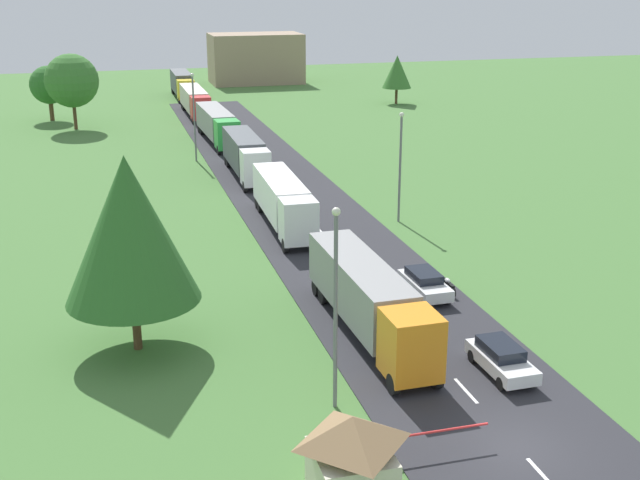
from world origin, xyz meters
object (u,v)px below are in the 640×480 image
object	(u,v)px
car_second	(425,283)
lamppost_second	(400,162)
tree_oak	(72,81)
person_lead	(359,476)
truck_fifth	(195,100)
guard_booth	(352,462)
tree_birch	(397,72)
lamppost_lead	(336,300)
distant_building	(256,58)
truck_sixth	(182,83)
motorcycle_courier	(448,286)
tree_maple	(129,229)
lamppost_third	(194,113)
truck_lead	(368,297)
barrier_gate	(401,444)
tree_pine	(49,85)
truck_third	(245,154)
truck_fourth	(217,124)
car_lead	(501,358)
truck_second	(283,200)

from	to	relation	value
car_second	lamppost_second	xyz separation A→B (m)	(3.90, 14.68, 3.86)
tree_oak	person_lead	bearing A→B (deg)	-82.28
truck_fifth	guard_booth	xyz separation A→B (m)	(-5.07, -85.36, -0.14)
tree_birch	lamppost_second	bearing A→B (deg)	-110.31
lamppost_lead	distant_building	bearing A→B (deg)	80.66
truck_sixth	car_second	world-z (taller)	truck_sixth
truck_fifth	motorcycle_courier	size ratio (longest dim) A/B	7.36
motorcycle_courier	distant_building	size ratio (longest dim) A/B	0.13
person_lead	tree_maple	size ratio (longest dim) A/B	0.17
tree_birch	tree_maple	size ratio (longest dim) A/B	0.69
truck_sixth	lamppost_third	world-z (taller)	lamppost_third
truck_sixth	car_second	distance (m)	84.52
truck_lead	motorcycle_courier	distance (m)	7.84
lamppost_lead	tree_birch	size ratio (longest dim) A/B	1.32
person_lead	motorcycle_courier	bearing A→B (deg)	57.13
car_second	barrier_gate	world-z (taller)	car_second
tree_pine	truck_sixth	bearing A→B (deg)	40.14
truck_third	tree_pine	bearing A→B (deg)	116.91
car_second	person_lead	distance (m)	20.01
truck_fifth	motorcycle_courier	distance (m)	67.75
truck_fifth	tree_pine	size ratio (longest dim) A/B	2.04
barrier_gate	tree_pine	distance (m)	85.90
truck_fourth	distant_building	bearing A→B (deg)	74.07
truck_fourth	truck_sixth	bearing A→B (deg)	90.01
truck_sixth	person_lead	bearing A→B (deg)	-92.69
truck_fifth	motorcycle_courier	bearing A→B (deg)	-84.38
truck_fifth	car_lead	world-z (taller)	truck_fifth
tree_birch	truck_lead	bearing A→B (deg)	-111.58
truck_fourth	car_lead	size ratio (longest dim) A/B	3.36
tree_oak	truck_third	bearing A→B (deg)	-62.06
truck_sixth	motorcycle_courier	world-z (taller)	truck_sixth
lamppost_third	truck_fourth	bearing A→B (deg)	68.13
truck_lead	lamppost_lead	bearing A→B (deg)	-119.34
motorcycle_courier	barrier_gate	world-z (taller)	barrier_gate
truck_fourth	distant_building	world-z (taller)	distant_building
truck_sixth	truck_fifth	bearing A→B (deg)	-90.60
truck_lead	lamppost_lead	world-z (taller)	lamppost_lead
truck_fourth	barrier_gate	bearing A→B (deg)	-92.16
truck_third	lamppost_third	bearing A→B (deg)	114.65
truck_third	tree_birch	bearing A→B (deg)	52.47
tree_oak	tree_pine	world-z (taller)	tree_oak
car_lead	lamppost_third	world-z (taller)	lamppost_third
motorcycle_courier	lamppost_third	bearing A→B (deg)	103.96
truck_second	lamppost_lead	xyz separation A→B (m)	(-3.76, -26.46, 2.94)
truck_lead	distant_building	xyz separation A→B (m)	(14.23, 102.77, 1.99)
truck_fifth	car_second	world-z (taller)	truck_fifth
guard_booth	lamppost_lead	bearing A→B (deg)	78.22
tree_birch	distant_building	xyz separation A→B (m)	(-15.13, 28.52, -0.44)
car_lead	truck_second	bearing A→B (deg)	100.45
car_lead	lamppost_third	xyz separation A→B (m)	(-8.23, 50.08, 4.06)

